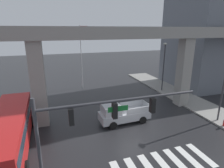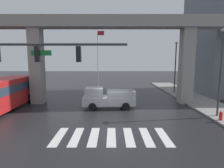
{
  "view_description": "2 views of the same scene",
  "coord_description": "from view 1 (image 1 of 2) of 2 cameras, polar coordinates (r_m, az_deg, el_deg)",
  "views": [
    {
      "loc": [
        -6.79,
        -14.42,
        9.07
      ],
      "look_at": [
        -0.77,
        3.9,
        3.38
      ],
      "focal_mm": 29.65,
      "sensor_mm": 36.0,
      "label": 1
    },
    {
      "loc": [
        0.04,
        -15.69,
        4.77
      ],
      "look_at": [
        0.13,
        3.98,
        2.07
      ],
      "focal_mm": 28.06,
      "sensor_mm": 36.0,
      "label": 2
    }
  ],
  "objects": [
    {
      "name": "ground_plane",
      "position": [
        18.34,
        6.28,
        -13.31
      ],
      "size": [
        120.0,
        120.0,
        0.0
      ],
      "primitive_type": "plane",
      "color": "#232326"
    },
    {
      "name": "crosswalk_stripes",
      "position": [
        14.57,
        15.52,
        -22.74
      ],
      "size": [
        7.15,
        2.8,
        0.01
      ],
      "color": "silver",
      "rests_on": "ground"
    },
    {
      "name": "elevated_overpass",
      "position": [
        19.22,
        2.61,
        12.78
      ],
      "size": [
        52.63,
        1.81,
        9.36
      ],
      "color": "gray",
      "rests_on": "ground"
    },
    {
      "name": "sidewalk_east",
      "position": [
        25.2,
        25.78,
        -6.2
      ],
      "size": [
        4.0,
        36.0,
        0.15
      ],
      "primitive_type": "cube",
      "color": "gray",
      "rests_on": "ground"
    },
    {
      "name": "pickup_truck",
      "position": [
        18.78,
        3.05,
        -9.08
      ],
      "size": [
        5.17,
        2.24,
        2.08
      ],
      "color": "#A8AAAF",
      "rests_on": "ground"
    },
    {
      "name": "city_bus",
      "position": [
        16.3,
        -29.18,
        -12.64
      ],
      "size": [
        2.96,
        10.85,
        2.99
      ],
      "color": "red",
      "rests_on": "ground"
    },
    {
      "name": "traffic_signal_mast",
      "position": [
        9.54,
        -5.88,
        -11.86
      ],
      "size": [
        8.69,
        0.32,
        6.2
      ],
      "color": "#38383D",
      "rests_on": "ground"
    },
    {
      "name": "street_lamp_mid_block",
      "position": [
        28.35,
        15.73,
        6.67
      ],
      "size": [
        0.44,
        0.7,
        7.24
      ],
      "color": "#38383D",
      "rests_on": "ground"
    },
    {
      "name": "fire_hydrant",
      "position": [
        21.14,
        31.34,
        -10.26
      ],
      "size": [
        0.24,
        0.24,
        0.85
      ],
      "color": "red",
      "rests_on": "ground"
    },
    {
      "name": "flagpole",
      "position": [
        29.33,
        -9.33,
        9.54
      ],
      "size": [
        1.16,
        0.12,
        9.74
      ],
      "color": "silver",
      "rests_on": "ground"
    }
  ]
}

